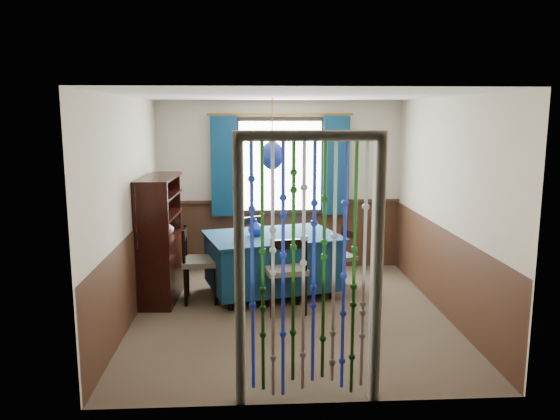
{
  "coord_description": "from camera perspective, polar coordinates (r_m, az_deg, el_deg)",
  "views": [
    {
      "loc": [
        -0.46,
        -6.04,
        2.3
      ],
      "look_at": [
        -0.08,
        0.52,
        1.14
      ],
      "focal_mm": 35.0,
      "sensor_mm": 36.0,
      "label": 1
    }
  ],
  "objects": [
    {
      "name": "wall_right",
      "position": [
        6.53,
        17.0,
        0.3
      ],
      "size": [
        0.0,
        4.0,
        4.0
      ],
      "primitive_type": "plane",
      "rotation": [
        1.57,
        0.0,
        -1.57
      ],
      "color": "beige",
      "rests_on": "ground"
    },
    {
      "name": "chair_left",
      "position": [
        6.85,
        -8.54,
        -5.4
      ],
      "size": [
        0.47,
        0.49,
        0.94
      ],
      "rotation": [
        0.0,
        0.0,
        -1.52
      ],
      "color": "black",
      "rests_on": "floor"
    },
    {
      "name": "bowl_shelf",
      "position": [
        6.66,
        -12.35,
        -0.79
      ],
      "size": [
        0.21,
        0.21,
        0.05
      ],
      "primitive_type": "imported",
      "rotation": [
        0.0,
        0.0,
        -0.06
      ],
      "color": "beige",
      "rests_on": "sideboard"
    },
    {
      "name": "dining_table",
      "position": [
        7.04,
        -0.79,
        -5.24
      ],
      "size": [
        1.87,
        1.52,
        0.79
      ],
      "rotation": [
        0.0,
        0.0,
        0.27
      ],
      "color": "#0F304D",
      "rests_on": "floor"
    },
    {
      "name": "wall_front",
      "position": [
        4.2,
        3.11,
        -4.49
      ],
      "size": [
        3.6,
        0.0,
        3.6
      ],
      "primitive_type": "plane",
      "rotation": [
        -1.57,
        0.0,
        0.0
      ],
      "color": "beige",
      "rests_on": "ground"
    },
    {
      "name": "wall_back",
      "position": [
        8.12,
        0.0,
        2.55
      ],
      "size": [
        3.6,
        0.0,
        3.6
      ],
      "primitive_type": "plane",
      "rotation": [
        1.57,
        0.0,
        0.0
      ],
      "color": "beige",
      "rests_on": "ground"
    },
    {
      "name": "ceiling",
      "position": [
        6.06,
        1.1,
        11.87
      ],
      "size": [
        4.0,
        4.0,
        0.0
      ],
      "primitive_type": "plane",
      "rotation": [
        3.14,
        0.0,
        0.0
      ],
      "color": "silver",
      "rests_on": "ground"
    },
    {
      "name": "wall_left",
      "position": [
        6.28,
        -15.56,
        -0.01
      ],
      "size": [
        0.0,
        4.0,
        4.0
      ],
      "primitive_type": "plane",
      "rotation": [
        1.57,
        0.0,
        1.57
      ],
      "color": "beige",
      "rests_on": "ground"
    },
    {
      "name": "window",
      "position": [
        8.04,
        0.02,
        4.62
      ],
      "size": [
        1.32,
        0.12,
        1.42
      ],
      "primitive_type": "cube",
      "color": "black",
      "rests_on": "wall_back"
    },
    {
      "name": "chair_far",
      "position": [
        7.68,
        -2.26,
        -3.74
      ],
      "size": [
        0.6,
        0.6,
        0.9
      ],
      "rotation": [
        0.0,
        0.0,
        3.7
      ],
      "color": "black",
      "rests_on": "floor"
    },
    {
      "name": "wainscot_left",
      "position": [
        6.44,
        -15.11,
        -6.6
      ],
      "size": [
        0.0,
        4.0,
        4.0
      ],
      "primitive_type": "plane",
      "rotation": [
        1.57,
        0.0,
        1.57
      ],
      "color": "#3F2518",
      "rests_on": "ground"
    },
    {
      "name": "vase_table",
      "position": [
        6.9,
        -2.54,
        -1.9
      ],
      "size": [
        0.21,
        0.21,
        0.19
      ],
      "primitive_type": "imported",
      "rotation": [
        0.0,
        0.0,
        -0.15
      ],
      "color": "#17289E",
      "rests_on": "dining_table"
    },
    {
      "name": "wainscot_back",
      "position": [
        8.24,
        0.01,
        -2.65
      ],
      "size": [
        3.6,
        0.0,
        3.6
      ],
      "primitive_type": "plane",
      "rotation": [
        1.57,
        0.0,
        0.0
      ],
      "color": "#3F2518",
      "rests_on": "ground"
    },
    {
      "name": "doorway",
      "position": [
        4.31,
        2.99,
        -6.87
      ],
      "size": [
        1.16,
        0.12,
        2.18
      ],
      "primitive_type": null,
      "color": "silver",
      "rests_on": "ground"
    },
    {
      "name": "chair_right",
      "position": [
        7.32,
        6.28,
        -4.87
      ],
      "size": [
        0.5,
        0.51,
        0.81
      ],
      "rotation": [
        0.0,
        0.0,
        1.94
      ],
      "color": "black",
      "rests_on": "floor"
    },
    {
      "name": "wainscot_right",
      "position": [
        6.69,
        16.55,
        -6.05
      ],
      "size": [
        0.0,
        4.0,
        4.0
      ],
      "primitive_type": "plane",
      "rotation": [
        1.57,
        0.0,
        -1.57
      ],
      "color": "#3F2518",
      "rests_on": "ground"
    },
    {
      "name": "wainscot_front",
      "position": [
        4.46,
        2.99,
        -13.81
      ],
      "size": [
        3.6,
        0.0,
        3.6
      ],
      "primitive_type": "plane",
      "rotation": [
        -1.57,
        0.0,
        0.0
      ],
      "color": "#3F2518",
      "rests_on": "ground"
    },
    {
      "name": "sideboard",
      "position": [
        7.07,
        -12.28,
        -4.59
      ],
      "size": [
        0.46,
        1.2,
        1.55
      ],
      "rotation": [
        0.0,
        0.0,
        -0.05
      ],
      "color": "black",
      "rests_on": "floor"
    },
    {
      "name": "vase_sideboard",
      "position": [
        7.22,
        -11.62,
        -1.75
      ],
      "size": [
        0.2,
        0.2,
        0.17
      ],
      "primitive_type": "imported",
      "rotation": [
        0.0,
        0.0,
        0.25
      ],
      "color": "beige",
      "rests_on": "sideboard"
    },
    {
      "name": "chair_near",
      "position": [
        6.39,
        0.62,
        -6.38
      ],
      "size": [
        0.53,
        0.51,
        0.95
      ],
      "rotation": [
        0.0,
        0.0,
        0.16
      ],
      "color": "black",
      "rests_on": "floor"
    },
    {
      "name": "floor",
      "position": [
        6.48,
        1.02,
        -10.81
      ],
      "size": [
        4.0,
        4.0,
        0.0
      ],
      "primitive_type": "plane",
      "color": "brown",
      "rests_on": "ground"
    },
    {
      "name": "pendant_lamp",
      "position": [
        6.81,
        -0.82,
        5.73
      ],
      "size": [
        0.29,
        0.29,
        0.88
      ],
      "color": "olive",
      "rests_on": "ceiling"
    }
  ]
}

